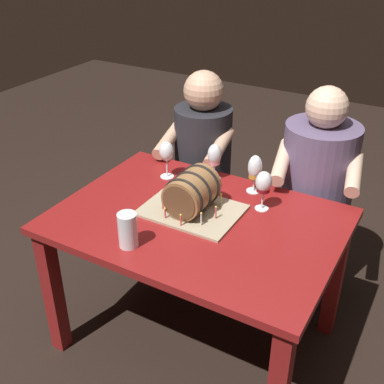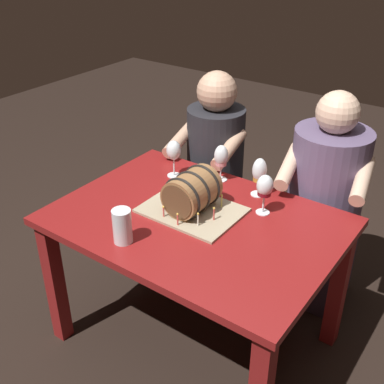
{
  "view_description": "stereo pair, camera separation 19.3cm",
  "coord_description": "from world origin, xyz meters",
  "px_view_note": "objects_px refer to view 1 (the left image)",
  "views": [
    {
      "loc": [
        0.88,
        -1.57,
        1.88
      ],
      "look_at": [
        -0.05,
        0.04,
        0.82
      ],
      "focal_mm": 45.57,
      "sensor_mm": 36.0,
      "label": 1
    },
    {
      "loc": [
        1.04,
        -1.47,
        1.88
      ],
      "look_at": [
        -0.05,
        0.04,
        0.82
      ],
      "focal_mm": 45.57,
      "sensor_mm": 36.0,
      "label": 2
    }
  ],
  "objects_px": {
    "wine_glass_amber": "(255,169)",
    "wine_glass_rose": "(215,156)",
    "beer_pint": "(128,231)",
    "person_seated_left": "(202,176)",
    "person_seated_right": "(314,201)",
    "barrel_cake": "(192,195)",
    "wine_glass_red": "(264,184)",
    "wine_glass_empty": "(166,152)",
    "dining_table": "(197,239)"
  },
  "relations": [
    {
      "from": "wine_glass_amber",
      "to": "person_seated_left",
      "type": "bearing_deg",
      "value": 144.96
    },
    {
      "from": "dining_table",
      "to": "beer_pint",
      "type": "relative_size",
      "value": 8.37
    },
    {
      "from": "person_seated_left",
      "to": "person_seated_right",
      "type": "bearing_deg",
      "value": 0.05
    },
    {
      "from": "wine_glass_amber",
      "to": "person_seated_right",
      "type": "bearing_deg",
      "value": 55.58
    },
    {
      "from": "person_seated_right",
      "to": "dining_table",
      "type": "bearing_deg",
      "value": -116.92
    },
    {
      "from": "beer_pint",
      "to": "person_seated_left",
      "type": "xyz_separation_m",
      "value": [
        -0.19,
        0.97,
        -0.26
      ]
    },
    {
      "from": "barrel_cake",
      "to": "wine_glass_rose",
      "type": "relative_size",
      "value": 2.27
    },
    {
      "from": "dining_table",
      "to": "wine_glass_amber",
      "type": "height_order",
      "value": "wine_glass_amber"
    },
    {
      "from": "person_seated_left",
      "to": "dining_table",
      "type": "bearing_deg",
      "value": -63.12
    },
    {
      "from": "wine_glass_rose",
      "to": "person_seated_right",
      "type": "xyz_separation_m",
      "value": [
        0.44,
        0.3,
        -0.28
      ]
    },
    {
      "from": "wine_glass_rose",
      "to": "person_seated_right",
      "type": "distance_m",
      "value": 0.6
    },
    {
      "from": "wine_glass_red",
      "to": "beer_pint",
      "type": "bearing_deg",
      "value": -124.06
    },
    {
      "from": "beer_pint",
      "to": "wine_glass_empty",
      "type": "bearing_deg",
      "value": 107.53
    },
    {
      "from": "wine_glass_red",
      "to": "beer_pint",
      "type": "height_order",
      "value": "wine_glass_red"
    },
    {
      "from": "wine_glass_empty",
      "to": "person_seated_left",
      "type": "bearing_deg",
      "value": 91.74
    },
    {
      "from": "person_seated_right",
      "to": "wine_glass_rose",
      "type": "bearing_deg",
      "value": -146.15
    },
    {
      "from": "barrel_cake",
      "to": "wine_glass_red",
      "type": "xyz_separation_m",
      "value": [
        0.26,
        0.18,
        0.04
      ]
    },
    {
      "from": "wine_glass_empty",
      "to": "dining_table",
      "type": "bearing_deg",
      "value": -38.98
    },
    {
      "from": "wine_glass_rose",
      "to": "wine_glass_red",
      "type": "bearing_deg",
      "value": -25.06
    },
    {
      "from": "dining_table",
      "to": "wine_glass_rose",
      "type": "xyz_separation_m",
      "value": [
        -0.11,
        0.36,
        0.24
      ]
    },
    {
      "from": "barrel_cake",
      "to": "person_seated_left",
      "type": "xyz_separation_m",
      "value": [
        -0.29,
        0.62,
        -0.27
      ]
    },
    {
      "from": "wine_glass_red",
      "to": "wine_glass_amber",
      "type": "bearing_deg",
      "value": 126.88
    },
    {
      "from": "wine_glass_red",
      "to": "person_seated_left",
      "type": "xyz_separation_m",
      "value": [
        -0.55,
        0.45,
        -0.31
      ]
    },
    {
      "from": "dining_table",
      "to": "barrel_cake",
      "type": "xyz_separation_m",
      "value": [
        -0.05,
        0.04,
        0.2
      ]
    },
    {
      "from": "wine_glass_amber",
      "to": "wine_glass_rose",
      "type": "xyz_separation_m",
      "value": [
        -0.22,
        0.02,
        0.0
      ]
    },
    {
      "from": "dining_table",
      "to": "wine_glass_rose",
      "type": "bearing_deg",
      "value": 106.44
    },
    {
      "from": "person_seated_right",
      "to": "wine_glass_empty",
      "type": "bearing_deg",
      "value": -148.72
    },
    {
      "from": "wine_glass_rose",
      "to": "beer_pint",
      "type": "bearing_deg",
      "value": -92.83
    },
    {
      "from": "wine_glass_empty",
      "to": "wine_glass_amber",
      "type": "xyz_separation_m",
      "value": [
        0.44,
        0.08,
        -0.02
      ]
    },
    {
      "from": "wine_glass_amber",
      "to": "barrel_cake",
      "type": "bearing_deg",
      "value": -118.47
    },
    {
      "from": "dining_table",
      "to": "wine_glass_empty",
      "type": "relative_size",
      "value": 6.38
    },
    {
      "from": "barrel_cake",
      "to": "beer_pint",
      "type": "distance_m",
      "value": 0.36
    },
    {
      "from": "dining_table",
      "to": "wine_glass_red",
      "type": "distance_m",
      "value": 0.39
    },
    {
      "from": "barrel_cake",
      "to": "person_seated_right",
      "type": "height_order",
      "value": "person_seated_right"
    },
    {
      "from": "dining_table",
      "to": "person_seated_right",
      "type": "distance_m",
      "value": 0.74
    },
    {
      "from": "dining_table",
      "to": "person_seated_right",
      "type": "relative_size",
      "value": 1.04
    },
    {
      "from": "wine_glass_rose",
      "to": "person_seated_right",
      "type": "relative_size",
      "value": 0.16
    },
    {
      "from": "wine_glass_rose",
      "to": "barrel_cake",
      "type": "bearing_deg",
      "value": -79.75
    },
    {
      "from": "barrel_cake",
      "to": "wine_glass_red",
      "type": "relative_size",
      "value": 2.27
    },
    {
      "from": "wine_glass_red",
      "to": "beer_pint",
      "type": "distance_m",
      "value": 0.64
    },
    {
      "from": "wine_glass_red",
      "to": "beer_pint",
      "type": "relative_size",
      "value": 1.28
    },
    {
      "from": "barrel_cake",
      "to": "wine_glass_amber",
      "type": "bearing_deg",
      "value": 61.53
    },
    {
      "from": "wine_glass_red",
      "to": "person_seated_right",
      "type": "xyz_separation_m",
      "value": [
        0.12,
        0.45,
        -0.28
      ]
    },
    {
      "from": "beer_pint",
      "to": "person_seated_right",
      "type": "bearing_deg",
      "value": 63.96
    },
    {
      "from": "wine_glass_red",
      "to": "wine_glass_amber",
      "type": "relative_size",
      "value": 1.0
    },
    {
      "from": "wine_glass_empty",
      "to": "person_seated_right",
      "type": "relative_size",
      "value": 0.16
    },
    {
      "from": "beer_pint",
      "to": "person_seated_right",
      "type": "relative_size",
      "value": 0.12
    },
    {
      "from": "wine_glass_rose",
      "to": "person_seated_left",
      "type": "bearing_deg",
      "value": 127.47
    },
    {
      "from": "wine_glass_amber",
      "to": "wine_glass_rose",
      "type": "relative_size",
      "value": 1.01
    },
    {
      "from": "dining_table",
      "to": "person_seated_left",
      "type": "relative_size",
      "value": 1.06
    }
  ]
}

